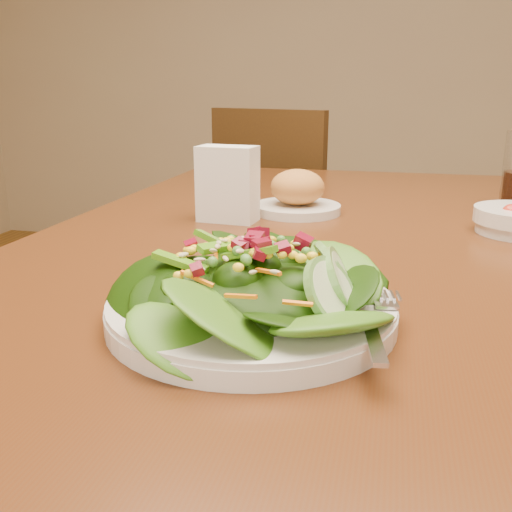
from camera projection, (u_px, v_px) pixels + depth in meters
The scene contains 5 objects.
dining_table at pixel (324, 290), 0.95m from camera, with size 0.90×1.40×0.75m.
chair_far at pixel (286, 236), 1.95m from camera, with size 0.53×0.54×0.91m.
salad_plate at pixel (261, 292), 0.56m from camera, with size 0.29×0.29×0.08m.
bread_plate at pixel (297, 195), 1.04m from camera, with size 0.16×0.16×0.08m.
napkin_holder at pixel (228, 182), 0.97m from camera, with size 0.10×0.06×0.13m.
Camera 1 is at (0.10, -0.89, 0.97)m, focal length 40.00 mm.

